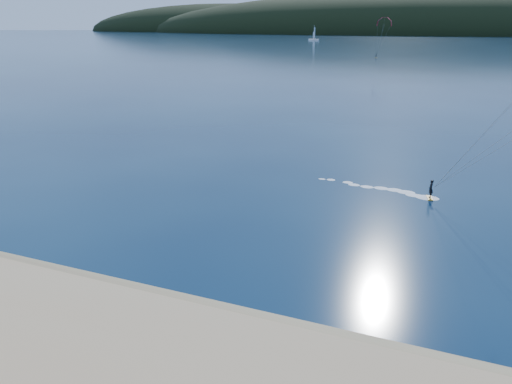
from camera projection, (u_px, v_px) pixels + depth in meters
ground at (137, 361)px, 21.85m from camera, size 1800.00×1800.00×0.00m
wet_sand at (187, 309)px, 25.77m from camera, size 220.00×2.50×0.10m
headland at (460, 34)px, 672.94m from camera, size 1200.00×310.00×140.00m
kitesurfer_far at (384, 25)px, 199.38m from camera, size 6.88×8.12×14.98m
sailboat at (314, 39)px, 414.72m from camera, size 8.71×5.64×12.45m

